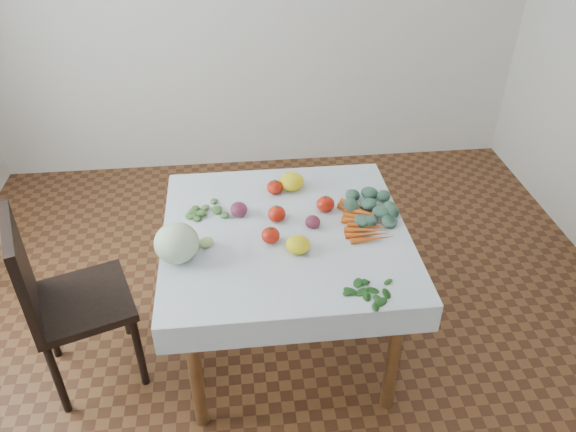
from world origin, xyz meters
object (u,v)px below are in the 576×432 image
object	(u,v)px
table	(285,248)
heirloom_back	(292,181)
cabbage	(177,243)
chair	(58,294)
carrot_bunch	(365,222)

from	to	relation	value
table	heirloom_back	bearing A→B (deg)	78.58
cabbage	heirloom_back	world-z (taller)	cabbage
chair	heirloom_back	bearing A→B (deg)	21.92
chair	table	bearing A→B (deg)	5.33
heirloom_back	carrot_bunch	bearing A→B (deg)	-48.84
chair	carrot_bunch	bearing A→B (deg)	4.12
table	heirloom_back	xyz separation A→B (m)	(0.07, 0.35, 0.15)
chair	heirloom_back	distance (m)	1.23
carrot_bunch	heirloom_back	bearing A→B (deg)	131.16
chair	carrot_bunch	xyz separation A→B (m)	(1.42, 0.10, 0.22)
table	carrot_bunch	size ratio (longest dim) A/B	2.80
cabbage	heirloom_back	xyz separation A→B (m)	(0.55, 0.51, -0.04)
table	carrot_bunch	world-z (taller)	carrot_bunch
table	heirloom_back	size ratio (longest dim) A/B	7.77
table	heirloom_back	world-z (taller)	heirloom_back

